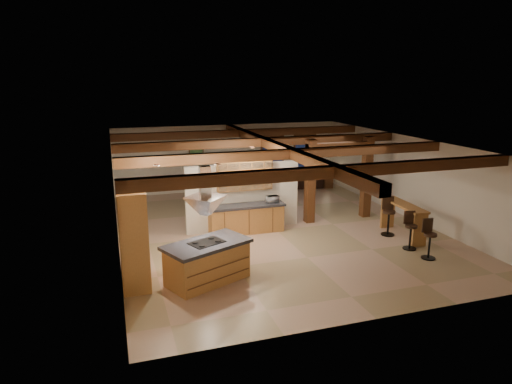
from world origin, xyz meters
TOP-DOWN VIEW (x-y plane):
  - ground at (0.00, 0.00)m, footprint 12.00×12.00m
  - room_walls at (0.00, 0.00)m, footprint 12.00×12.00m
  - ceiling_beams at (0.00, 0.00)m, footprint 10.00×12.00m
  - timber_posts at (2.50, 0.50)m, footprint 2.50×0.30m
  - partition_wall at (-1.00, 0.50)m, footprint 3.80×0.18m
  - pantry_cabinet at (-4.67, -2.60)m, footprint 0.67×1.60m
  - back_counter at (-1.00, 0.11)m, footprint 2.50×0.66m
  - upper_display_cabinet at (-1.00, 0.31)m, footprint 1.80×0.36m
  - range_hood at (-2.97, -3.12)m, footprint 1.10×1.10m
  - back_windows at (2.80, 5.93)m, footprint 2.70×0.07m
  - framed_art at (-1.50, 5.94)m, footprint 0.65×0.05m
  - recessed_cans at (-2.53, -1.93)m, footprint 3.16×2.46m
  - kitchen_island at (-2.97, -3.12)m, footprint 2.34×1.85m
  - dining_table at (-0.53, 2.58)m, footprint 2.01×1.37m
  - sofa at (3.12, 5.31)m, footprint 2.09×1.05m
  - microwave at (-0.10, 0.11)m, footprint 0.41×0.30m
  - bar_counter at (3.58, -1.78)m, footprint 0.64×2.06m
  - side_table at (4.32, 4.94)m, footprint 0.46×0.46m
  - table_lamp at (4.32, 4.94)m, footprint 0.26×0.26m
  - bar_stool_a at (3.18, -3.54)m, footprint 0.39×0.39m
  - bar_stool_b at (3.14, -2.76)m, footprint 0.39×0.41m
  - bar_stool_c at (3.24, -1.50)m, footprint 0.45×0.46m
  - dining_chairs at (-0.53, 2.58)m, footprint 2.05×2.05m

SIDE VIEW (x-z plane):
  - ground at x=0.00m, z-range 0.00..0.00m
  - side_table at x=4.32m, z-range 0.00..0.51m
  - sofa at x=3.12m, z-range 0.00..0.59m
  - dining_table at x=-0.53m, z-range 0.00..0.65m
  - back_counter at x=-1.00m, z-range 0.01..0.95m
  - kitchen_island at x=-2.97m, z-range 0.00..1.03m
  - dining_chairs at x=-0.53m, z-range 0.01..1.06m
  - bar_stool_a at x=3.18m, z-range 0.01..1.12m
  - bar_stool_b at x=3.14m, z-range 0.01..1.13m
  - bar_stool_c at x=3.24m, z-range 0.01..1.24m
  - bar_counter at x=3.58m, z-range 0.19..1.25m
  - table_lamp at x=4.32m, z-range 0.58..0.89m
  - microwave at x=-0.10m, z-range 0.94..1.15m
  - partition_wall at x=-1.00m, z-range 0.00..2.20m
  - pantry_cabinet at x=-4.67m, z-range 0.00..2.40m
  - back_windows at x=2.80m, z-range 0.65..2.35m
  - framed_art at x=-1.50m, z-range 1.27..2.12m
  - timber_posts at x=2.50m, z-range 0.31..3.21m
  - room_walls at x=0.00m, z-range -4.22..7.78m
  - range_hood at x=-2.97m, z-range 1.08..2.48m
  - upper_display_cabinet at x=-1.00m, z-range 1.37..2.33m
  - ceiling_beams at x=0.00m, z-range 2.62..2.90m
  - recessed_cans at x=-2.53m, z-range 2.85..2.89m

